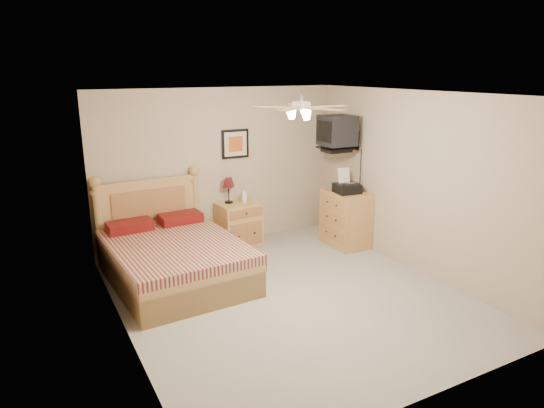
# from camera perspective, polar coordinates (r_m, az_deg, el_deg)

# --- Properties ---
(floor) EXTENTS (4.50, 4.50, 0.00)m
(floor) POSITION_cam_1_polar(r_m,az_deg,el_deg) (6.22, 2.14, -10.81)
(floor) COLOR gray
(floor) RESTS_ON ground
(ceiling) EXTENTS (4.00, 4.50, 0.04)m
(ceiling) POSITION_cam_1_polar(r_m,az_deg,el_deg) (5.58, 2.41, 12.84)
(ceiling) COLOR white
(ceiling) RESTS_ON ground
(wall_back) EXTENTS (4.00, 0.04, 2.50)m
(wall_back) POSITION_cam_1_polar(r_m,az_deg,el_deg) (7.75, -6.19, 4.22)
(wall_back) COLOR tan
(wall_back) RESTS_ON ground
(wall_front) EXTENTS (4.00, 0.04, 2.50)m
(wall_front) POSITION_cam_1_polar(r_m,az_deg,el_deg) (4.10, 18.47, -6.97)
(wall_front) COLOR tan
(wall_front) RESTS_ON ground
(wall_left) EXTENTS (0.04, 4.50, 2.50)m
(wall_left) POSITION_cam_1_polar(r_m,az_deg,el_deg) (5.10, -17.51, -2.45)
(wall_left) COLOR tan
(wall_left) RESTS_ON ground
(wall_right) EXTENTS (0.04, 4.50, 2.50)m
(wall_right) POSITION_cam_1_polar(r_m,az_deg,el_deg) (6.98, 16.60, 2.38)
(wall_right) COLOR tan
(wall_right) RESTS_ON ground
(bed) EXTENTS (1.69, 2.16, 1.35)m
(bed) POSITION_cam_1_polar(r_m,az_deg,el_deg) (6.51, -11.44, -3.49)
(bed) COLOR #AC8246
(bed) RESTS_ON ground
(nightstand) EXTENTS (0.69, 0.54, 0.71)m
(nightstand) POSITION_cam_1_polar(r_m,az_deg,el_deg) (7.83, -3.93, -2.38)
(nightstand) COLOR tan
(nightstand) RESTS_ON ground
(table_lamp) EXTENTS (0.25, 0.25, 0.41)m
(table_lamp) POSITION_cam_1_polar(r_m,az_deg,el_deg) (7.71, -5.12, 1.62)
(table_lamp) COLOR #4F1016
(table_lamp) RESTS_ON nightstand
(lotion_bottle) EXTENTS (0.10, 0.10, 0.23)m
(lotion_bottle) POSITION_cam_1_polar(r_m,az_deg,el_deg) (7.76, -3.31, 1.06)
(lotion_bottle) COLOR white
(lotion_bottle) RESTS_ON nightstand
(framed_picture) EXTENTS (0.46, 0.04, 0.46)m
(framed_picture) POSITION_cam_1_polar(r_m,az_deg,el_deg) (7.77, -4.35, 7.07)
(framed_picture) COLOR black
(framed_picture) RESTS_ON wall_back
(dresser) EXTENTS (0.53, 0.76, 0.89)m
(dresser) POSITION_cam_1_polar(r_m,az_deg,el_deg) (7.89, 8.66, -1.71)
(dresser) COLOR #C77A3F
(dresser) RESTS_ON ground
(fax_machine) EXTENTS (0.40, 0.42, 0.38)m
(fax_machine) POSITION_cam_1_polar(r_m,az_deg,el_deg) (7.66, 8.85, 2.68)
(fax_machine) COLOR black
(fax_machine) RESTS_ON dresser
(magazine_lower) EXTENTS (0.30, 0.34, 0.03)m
(magazine_lower) POSITION_cam_1_polar(r_m,az_deg,el_deg) (7.95, 7.31, 1.91)
(magazine_lower) COLOR beige
(magazine_lower) RESTS_ON dresser
(magazine_upper) EXTENTS (0.31, 0.33, 0.02)m
(magazine_upper) POSITION_cam_1_polar(r_m,az_deg,el_deg) (7.95, 7.16, 2.10)
(magazine_upper) COLOR gray
(magazine_upper) RESTS_ON magazine_lower
(wall_tv) EXTENTS (0.56, 0.46, 0.58)m
(wall_tv) POSITION_cam_1_polar(r_m,az_deg,el_deg) (7.72, 8.58, 8.31)
(wall_tv) COLOR black
(wall_tv) RESTS_ON wall_right
(ceiling_fan) EXTENTS (1.14, 1.14, 0.28)m
(ceiling_fan) POSITION_cam_1_polar(r_m,az_deg,el_deg) (5.42, 3.48, 11.26)
(ceiling_fan) COLOR white
(ceiling_fan) RESTS_ON ceiling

